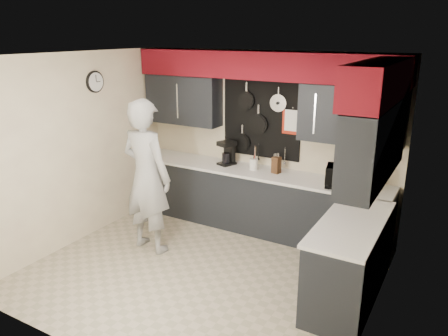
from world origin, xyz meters
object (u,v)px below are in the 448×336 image
Objects in this scene: utensil_crock at (254,164)px; knife_block at (276,165)px; coffee_maker at (228,152)px; person at (147,177)px; microwave at (346,177)px.

knife_block is at bearing 1.72° from utensil_crock.
utensil_crock is at bearing 13.84° from coffee_maker.
utensil_crock is 1.59m from person.
coffee_maker reaches higher than knife_block.
coffee_maker is 0.18× the size of person.
microwave is 1.03m from knife_block.
person is at bearing -89.99° from coffee_maker.
person is (-1.27, -1.31, -0.01)m from knife_block.
knife_block is 0.82m from coffee_maker.
microwave reaches higher than utensil_crock.
utensil_crock is 0.47m from coffee_maker.
person is at bearing -123.50° from knife_block.
knife_block is (-1.02, 0.12, -0.02)m from microwave.
utensil_crock is at bearing 163.85° from microwave.
person is at bearing -125.47° from utensil_crock.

